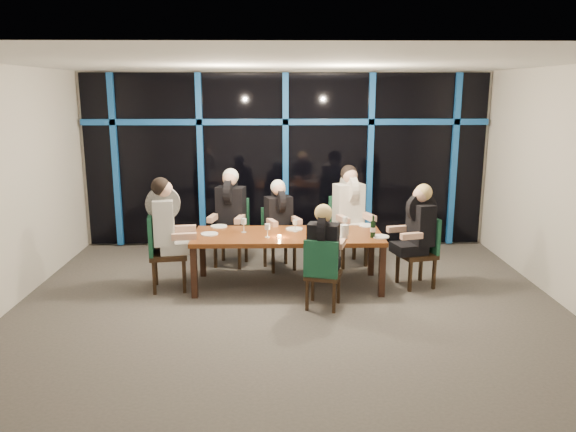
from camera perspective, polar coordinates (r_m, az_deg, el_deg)
The scene contains 29 objects.
room at distance 6.72m, azimuth 0.09°, elevation 7.00°, with size 7.04×7.00×3.02m.
window_wall at distance 9.68m, azimuth -0.19°, elevation 5.95°, with size 6.86×0.43×2.94m.
dining_table at distance 7.75m, azimuth -0.03°, elevation -2.33°, with size 2.60×1.00×0.75m.
chair_far_left at distance 8.84m, azimuth -5.67°, elevation -1.19°, with size 0.57×0.57×1.03m.
chair_far_mid at distance 8.61m, azimuth -1.08°, elevation -1.87°, with size 0.57×0.57×0.94m.
chair_far_right at distance 8.87m, azimuth 5.97°, elevation -1.03°, with size 0.63×0.63×1.07m.
chair_end_left at distance 7.83m, azimuth -12.74°, elevation -3.16°, with size 0.56×0.56×1.06m.
chair_end_right at distance 8.02m, azimuth 13.49°, elevation -3.14°, with size 0.56×0.56×0.99m.
chair_near_mid at distance 6.99m, azimuth 3.49°, elevation -5.52°, with size 0.52×0.52×0.91m.
diner_far_left at distance 8.66m, azimuth -5.90°, elevation 1.29°, with size 0.58×0.69×1.01m.
diner_far_mid at distance 8.45m, azimuth -0.89°, elevation 0.45°, with size 0.58×0.64×0.91m.
diner_far_right at distance 8.70m, azimuth 6.30°, elevation 1.53°, with size 0.64×0.73×1.04m.
diner_end_left at distance 7.73m, azimuth -12.23°, elevation -0.14°, with size 0.70×0.57×1.04m.
diner_end_right at distance 7.88m, azimuth 13.11°, elevation -0.46°, with size 0.67×0.57×0.96m.
diner_near_mid at distance 6.96m, azimuth 3.66°, elevation -2.48°, with size 0.53×0.62×0.89m.
plate_far_left at distance 8.19m, azimuth -7.04°, elevation -1.05°, with size 0.24×0.24×0.01m, color white.
plate_far_mid at distance 7.98m, azimuth 0.63°, elevation -1.32°, with size 0.24×0.24×0.01m, color white.
plate_far_right at distance 8.27m, azimuth 8.02°, elevation -0.95°, with size 0.24×0.24×0.01m, color white.
plate_end_left at distance 7.78m, azimuth -7.98°, elevation -1.81°, with size 0.24×0.24×0.01m, color white.
plate_end_right at distance 7.67m, azimuth 9.36°, elevation -2.07°, with size 0.24×0.24×0.01m, color white.
plate_near_mid at distance 7.52m, azimuth 4.45°, elevation -2.24°, with size 0.24×0.24×0.01m, color white.
wine_bottle at distance 7.61m, azimuth 8.62°, elevation -1.32°, with size 0.07×0.07×0.31m.
water_pitcher at distance 7.52m, azimuth 5.71°, elevation -1.59°, with size 0.12×0.10×0.19m.
tea_light at distance 7.56m, azimuth -0.88°, elevation -2.05°, with size 0.05×0.05×0.03m, color #F39E49.
wine_glass_a at distance 7.53m, azimuth -2.11°, elevation -1.18°, with size 0.07×0.07×0.19m.
wine_glass_b at distance 7.83m, azimuth 0.73°, elevation -0.72°, with size 0.07×0.07×0.17m.
wine_glass_c at distance 7.70m, azimuth 3.60°, elevation -0.91°, with size 0.07×0.07×0.18m.
wine_glass_d at distance 7.81m, azimuth -4.52°, elevation -0.64°, with size 0.08×0.08×0.20m.
wine_glass_e at distance 7.98m, azimuth 5.82°, elevation -0.45°, with size 0.07×0.07×0.18m.
Camera 1 is at (-0.13, -6.68, 2.70)m, focal length 35.00 mm.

